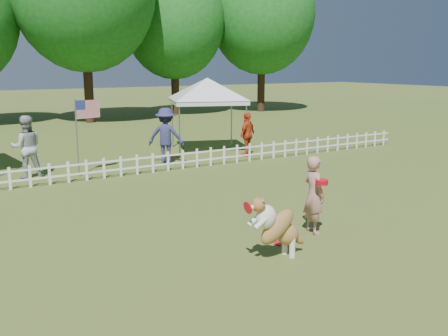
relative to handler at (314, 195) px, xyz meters
name	(u,v)px	position (x,y,z in m)	size (l,w,h in m)	color
ground	(273,251)	(-1.25, -0.38, -0.76)	(120.00, 120.00, 0.00)	#3A591C
picket_fence	(129,166)	(-1.25, 6.62, -0.46)	(22.00, 0.08, 0.60)	white
handler	(314,195)	(0.00, 0.00, 0.00)	(0.55, 0.36, 1.51)	#AF7769
dog	(278,226)	(-1.40, -0.71, -0.19)	(1.09, 0.36, 1.13)	brown
frisbee_on_turf	(281,243)	(-0.92, -0.19, -0.74)	(0.25, 0.25, 0.02)	red
canopy_tent_right	(207,116)	(2.75, 9.05, 0.57)	(2.57, 2.57, 2.65)	silver
flag_pole	(77,138)	(-2.54, 7.26, 0.36)	(0.86, 0.09, 2.24)	gray
spectator_a	(26,147)	(-3.83, 7.84, 0.14)	(0.87, 0.68, 1.79)	#A5A7AB
spectator_b	(166,136)	(0.45, 7.71, 0.16)	(1.18, 0.68, 1.83)	navy
spectator_c	(247,134)	(3.47, 7.45, 0.02)	(0.91, 0.38, 1.56)	red
tree_center_right	(84,5)	(1.75, 20.62, 5.54)	(7.60, 7.60, 12.60)	#185419
tree_right	(174,31)	(7.75, 22.12, 4.44)	(6.20, 6.20, 10.40)	#185419
tree_far_right	(262,26)	(13.75, 21.12, 4.94)	(7.00, 7.00, 11.40)	#185419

